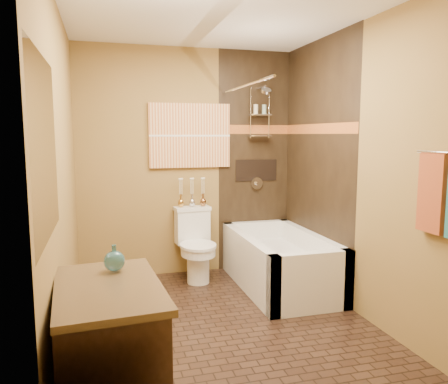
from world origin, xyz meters
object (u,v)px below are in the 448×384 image
object	(u,v)px
sunset_painting	(190,136)
vanity	(109,355)
toilet	(196,244)
bathtub	(280,266)

from	to	relation	value
sunset_painting	vanity	xyz separation A→B (m)	(-0.94, -2.48, -1.16)
sunset_painting	toilet	world-z (taller)	sunset_painting
bathtub	vanity	bearing A→B (deg)	-134.58
toilet	vanity	xyz separation A→B (m)	(-0.94, -2.22, 0.00)
bathtub	sunset_painting	bearing A→B (deg)	137.15
toilet	sunset_painting	bearing A→B (deg)	84.50
sunset_painting	toilet	distance (m)	1.19
sunset_painting	vanity	distance (m)	2.89
sunset_painting	vanity	world-z (taller)	sunset_painting
bathtub	toilet	bearing A→B (deg)	149.17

